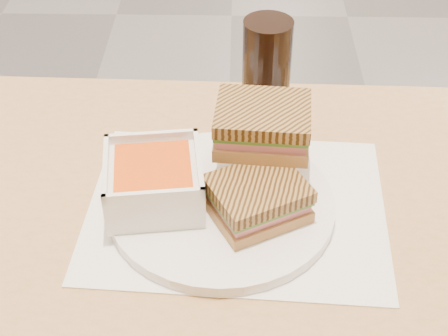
{
  "coord_description": "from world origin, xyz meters",
  "views": [
    {
      "loc": [
        0.02,
        -2.63,
        1.35
      ],
      "look_at": [
        0.01,
        -2.0,
        0.82
      ],
      "focal_mm": 53.46,
      "sensor_mm": 36.0,
      "label": 1
    }
  ],
  "objects_px": {
    "soup_bowl": "(154,182)",
    "panini_lower": "(258,199)",
    "plate": "(222,204)",
    "main_table": "(151,290)",
    "cola_glass": "(266,69)"
  },
  "relations": [
    {
      "from": "panini_lower",
      "to": "cola_glass",
      "type": "distance_m",
      "value": 0.25
    },
    {
      "from": "soup_bowl",
      "to": "cola_glass",
      "type": "bearing_deg",
      "value": 56.53
    },
    {
      "from": "panini_lower",
      "to": "cola_glass",
      "type": "relative_size",
      "value": 0.91
    },
    {
      "from": "soup_bowl",
      "to": "panini_lower",
      "type": "relative_size",
      "value": 0.96
    },
    {
      "from": "soup_bowl",
      "to": "panini_lower",
      "type": "distance_m",
      "value": 0.13
    },
    {
      "from": "soup_bowl",
      "to": "cola_glass",
      "type": "height_order",
      "value": "cola_glass"
    },
    {
      "from": "cola_glass",
      "to": "main_table",
      "type": "bearing_deg",
      "value": -120.88
    },
    {
      "from": "plate",
      "to": "soup_bowl",
      "type": "height_order",
      "value": "soup_bowl"
    },
    {
      "from": "panini_lower",
      "to": "soup_bowl",
      "type": "bearing_deg",
      "value": 169.74
    },
    {
      "from": "main_table",
      "to": "cola_glass",
      "type": "distance_m",
      "value": 0.36
    },
    {
      "from": "main_table",
      "to": "cola_glass",
      "type": "xyz_separation_m",
      "value": [
        0.16,
        0.26,
        0.19
      ]
    },
    {
      "from": "cola_glass",
      "to": "plate",
      "type": "bearing_deg",
      "value": -105.43
    },
    {
      "from": "soup_bowl",
      "to": "panini_lower",
      "type": "height_order",
      "value": "soup_bowl"
    },
    {
      "from": "plate",
      "to": "main_table",
      "type": "bearing_deg",
      "value": -156.68
    },
    {
      "from": "main_table",
      "to": "panini_lower",
      "type": "xyz_separation_m",
      "value": [
        0.14,
        0.02,
        0.16
      ]
    }
  ]
}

